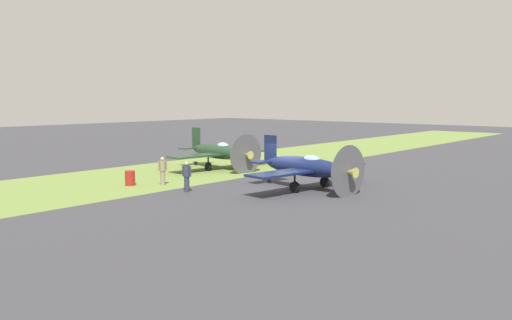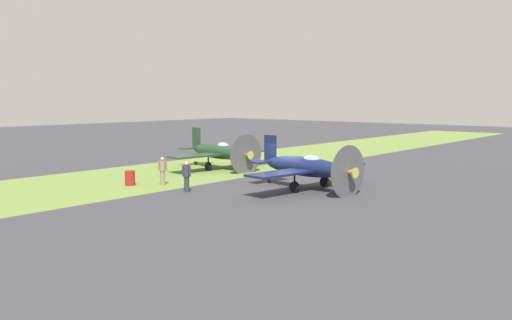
# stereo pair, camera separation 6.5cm
# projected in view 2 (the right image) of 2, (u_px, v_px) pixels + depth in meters

# --- Properties ---
(ground_plane) EXTENTS (160.00, 160.00, 0.00)m
(ground_plane) POSITION_uv_depth(u_px,v_px,m) (279.00, 186.00, 32.00)
(ground_plane) COLOR #38383D
(grass_verge) EXTENTS (120.00, 11.00, 0.01)m
(grass_verge) POSITION_uv_depth(u_px,v_px,m) (177.00, 172.00, 38.03)
(grass_verge) COLOR olive
(grass_verge) RESTS_ON ground
(airplane_lead) EXTENTS (8.88, 7.05, 3.15)m
(airplane_lead) POSITION_uv_depth(u_px,v_px,m) (306.00, 167.00, 30.57)
(airplane_lead) COLOR #141E47
(airplane_lead) RESTS_ON ground
(airplane_wingman) EXTENTS (8.83, 7.01, 3.13)m
(airplane_wingman) POSITION_uv_depth(u_px,v_px,m) (220.00, 152.00, 39.47)
(airplane_wingman) COLOR #233D28
(airplane_wingman) RESTS_ON ground
(ground_crew_chief) EXTENTS (0.38, 0.62, 1.73)m
(ground_crew_chief) POSITION_uv_depth(u_px,v_px,m) (187.00, 176.00, 29.74)
(ground_crew_chief) COLOR #2D3342
(ground_crew_chief) RESTS_ON ground
(ground_crew_mechanic) EXTENTS (0.62, 0.38, 1.73)m
(ground_crew_mechanic) POSITION_uv_depth(u_px,v_px,m) (163.00, 170.00, 32.06)
(ground_crew_mechanic) COLOR #847A5B
(ground_crew_mechanic) RESTS_ON ground
(fuel_drum) EXTENTS (0.60, 0.60, 0.90)m
(fuel_drum) POSITION_uv_depth(u_px,v_px,m) (130.00, 178.00, 32.01)
(fuel_drum) COLOR maroon
(fuel_drum) RESTS_ON ground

